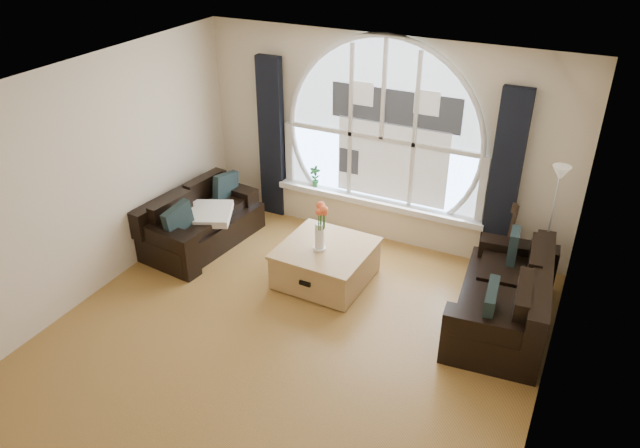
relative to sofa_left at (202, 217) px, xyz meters
The scene contains 20 objects.
ground 2.49m from the sofa_left, 35.40° to the right, with size 5.00×5.50×0.01m, color brown.
ceiling 3.37m from the sofa_left, 35.40° to the right, with size 5.00×5.50×0.01m, color silver.
wall_back 2.58m from the sofa_left, 33.52° to the left, with size 5.00×0.01×2.70m, color beige.
wall_left 1.78m from the sofa_left, 109.25° to the right, with size 0.01×5.50×2.70m, color beige.
wall_right 4.82m from the sofa_left, 17.54° to the right, with size 0.01×5.50×2.70m, color beige.
attic_slope 4.85m from the sofa_left, 18.71° to the right, with size 0.92×5.50×0.72m, color silver.
arched_window 2.68m from the sofa_left, 32.92° to the left, with size 2.60×0.06×2.15m, color silver.
window_sill 2.35m from the sofa_left, 31.48° to the left, with size 2.90×0.22×0.08m, color white.
window_frame 2.67m from the sofa_left, 32.31° to the left, with size 2.76×0.08×2.15m, color white.
neighbor_house 2.74m from the sofa_left, 30.76° to the left, with size 1.70×0.02×1.50m, color silver.
curtain_left 1.48m from the sofa_left, 71.54° to the left, with size 0.35×0.12×2.30m, color black.
curtain_right 3.87m from the sofa_left, 18.51° to the left, with size 0.35×0.12×2.30m, color black.
sofa_left is the anchor object (origin of this frame).
sofa_right 3.95m from the sofa_left, ahead, with size 0.89×1.78×0.79m, color black.
coffee_chest 1.86m from the sofa_left, ahead, with size 1.05×1.05×0.51m, color #A37C49.
throw_blanket 0.19m from the sofa_left, 10.35° to the right, with size 0.55×0.55×0.10m, color silver.
vase_flowers 1.88m from the sofa_left, ahead, with size 0.24×0.24×0.70m, color white.
floor_lamp 4.33m from the sofa_left, 11.80° to the left, with size 0.24×0.24×1.60m, color #B2B2B2.
guitar 3.93m from the sofa_left, 14.42° to the left, with size 0.36×0.24×1.06m, color brown.
potted_plant 1.65m from the sofa_left, 48.96° to the left, with size 0.16×0.11×0.30m, color #1E6023.
Camera 1 is at (2.51, -4.23, 4.25)m, focal length 34.17 mm.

